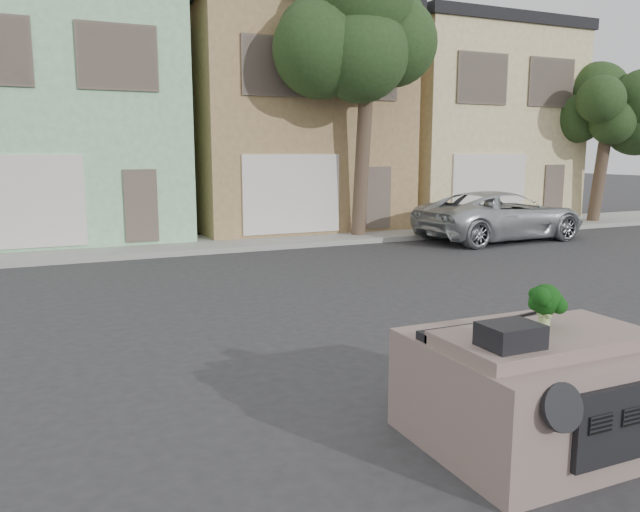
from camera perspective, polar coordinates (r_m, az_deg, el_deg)
ground_plane at (r=8.76m, az=4.91°, el=-8.65°), size 120.00×120.00×0.00m
sidewalk at (r=18.41m, az=-11.15°, el=1.06°), size 40.00×3.00×0.15m
townhouse_mint at (r=21.79m, az=-23.14°, el=11.53°), size 7.20×8.20×7.55m
townhouse_tan at (r=23.23m, az=-3.91°, el=12.09°), size 7.20×8.20×7.55m
townhouse_beige at (r=26.78m, az=11.64°, el=11.58°), size 7.20×8.20×7.55m
silver_pickup at (r=20.27m, az=16.10°, el=1.42°), size 5.62×2.82×1.53m
tree_near at (r=19.38m, az=3.93°, el=14.01°), size 4.40×4.00×8.50m
tree_far at (r=25.59m, az=24.35°, el=9.30°), size 3.20×3.00×6.00m
car_dashboard at (r=6.28m, az=18.65°, el=-11.19°), size 2.00×1.80×1.12m
instrument_hump at (r=5.45m, az=17.02°, el=-6.95°), size 0.48×0.38×0.20m
wiper_arm at (r=6.56m, az=18.47°, el=-5.06°), size 0.69×0.15×0.02m
broccoli at (r=6.10m, az=19.89°, el=-4.28°), size 0.49×0.49×0.42m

